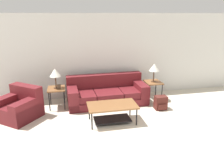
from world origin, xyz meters
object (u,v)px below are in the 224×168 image
Objects in this scene: side_table_right at (153,84)px; coffee_table at (112,109)px; table_lamp_right at (154,68)px; couch at (107,94)px; table_lamp_left at (55,73)px; side_table_left at (56,90)px; armchair at (19,107)px; backpack at (161,103)px.

coffee_table is at bearing -141.63° from side_table_right.
table_lamp_right is (0.00, 0.00, 0.50)m from side_table_right.
couch reaches higher than side_table_right.
couch is at bearing 0.90° from table_lamp_left.
coffee_table is 2.13× the size of table_lamp_left.
side_table_left is at bearing -180.00° from table_lamp_right.
couch is 1.63m from table_lamp_right.
side_table_right reaches higher than coffee_table.
armchair is 3.89m from side_table_right.
backpack is at bearing -4.26° from armchair.
side_table_right is at bearing 38.37° from coffee_table.
coffee_table is 1.58m from backpack.
coffee_table is 2.10m from table_lamp_right.
table_lamp_left reaches higher than side_table_right.
backpack is (3.78, -0.28, -0.10)m from armchair.
coffee_table is 2.07× the size of side_table_right.
side_table_left is 0.50m from table_lamp_left.
side_table_right is 0.83m from backpack.
armchair is at bearing 175.74° from backpack.
table_lamp_left is at bearing 137.52° from coffee_table.
couch is at bearing 85.29° from coffee_table.
table_lamp_right is (1.46, -0.02, 0.73)m from couch.
backpack is (1.39, -0.78, -0.10)m from couch.
side_table_right is at bearing -116.57° from table_lamp_right.
side_table_left is 1.03× the size of table_lamp_left.
coffee_table is at bearing -42.48° from table_lamp_left.
armchair reaches higher than coffee_table.
table_lamp_right is at bearing -0.89° from couch.
table_lamp_left is 3.06m from backpack.
coffee_table is at bearing -18.35° from armchair.
side_table_left is 1.03× the size of table_lamp_right.
backpack is at bearing -14.95° from table_lamp_left.
table_lamp_right reaches higher than couch.
table_lamp_left is (-1.35, 1.24, 0.67)m from coffee_table.
table_lamp_left is 1.46× the size of backpack.
side_table_left is 2.97m from backpack.
side_table_right is 1.03× the size of table_lamp_right.
side_table_left is (-1.46, -0.02, 0.23)m from couch.
couch is 1.27m from coffee_table.
armchair is 1.28m from table_lamp_left.
coffee_table is 2.13× the size of table_lamp_right.
side_table_right is (1.56, 1.24, 0.17)m from coffee_table.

